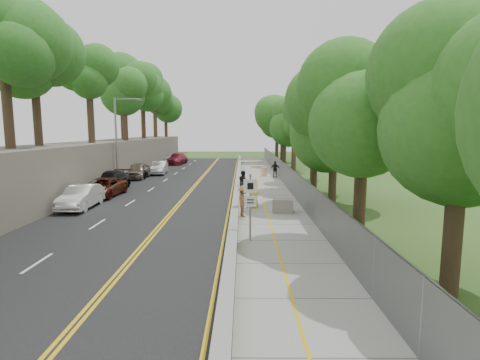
{
  "coord_description": "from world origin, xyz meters",
  "views": [
    {
      "loc": [
        0.7,
        -19.77,
        5.12
      ],
      "look_at": [
        0.5,
        8.0,
        1.4
      ],
      "focal_mm": 28.0,
      "sensor_mm": 36.0,
      "label": 1
    }
  ],
  "objects_px": {
    "signpost": "(250,200)",
    "concrete_block": "(283,206)",
    "construction_barrel": "(264,172)",
    "car_2": "(103,188)",
    "person_far": "(275,169)",
    "car_1": "(81,197)",
    "painter_0": "(254,195)",
    "streetlight": "(119,135)"
  },
  "relations": [
    {
      "from": "concrete_block",
      "to": "person_far",
      "type": "bearing_deg",
      "value": 86.67
    },
    {
      "from": "streetlight",
      "to": "person_far",
      "type": "height_order",
      "value": "streetlight"
    },
    {
      "from": "signpost",
      "to": "construction_barrel",
      "type": "xyz_separation_m",
      "value": [
        2.04,
        24.4,
        -1.41
      ]
    },
    {
      "from": "construction_barrel",
      "to": "concrete_block",
      "type": "bearing_deg",
      "value": -89.67
    },
    {
      "from": "car_1",
      "to": "person_far",
      "type": "distance_m",
      "value": 21.33
    },
    {
      "from": "concrete_block",
      "to": "painter_0",
      "type": "bearing_deg",
      "value": 142.39
    },
    {
      "from": "signpost",
      "to": "car_1",
      "type": "height_order",
      "value": "signpost"
    },
    {
      "from": "construction_barrel",
      "to": "concrete_block",
      "type": "relative_size",
      "value": 0.8
    },
    {
      "from": "signpost",
      "to": "concrete_block",
      "type": "height_order",
      "value": "signpost"
    },
    {
      "from": "signpost",
      "to": "car_2",
      "type": "height_order",
      "value": "signpost"
    },
    {
      "from": "streetlight",
      "to": "car_1",
      "type": "height_order",
      "value": "streetlight"
    },
    {
      "from": "signpost",
      "to": "concrete_block",
      "type": "distance_m",
      "value": 6.56
    },
    {
      "from": "painter_0",
      "to": "person_far",
      "type": "height_order",
      "value": "person_far"
    },
    {
      "from": "concrete_block",
      "to": "car_2",
      "type": "relative_size",
      "value": 0.25
    },
    {
      "from": "signpost",
      "to": "painter_0",
      "type": "xyz_separation_m",
      "value": [
        0.4,
        7.36,
        -1.04
      ]
    },
    {
      "from": "car_2",
      "to": "person_far",
      "type": "bearing_deg",
      "value": 42.42
    },
    {
      "from": "streetlight",
      "to": "construction_barrel",
      "type": "height_order",
      "value": "streetlight"
    },
    {
      "from": "streetlight",
      "to": "concrete_block",
      "type": "xyz_separation_m",
      "value": [
        13.66,
        -11.0,
        -4.17
      ]
    },
    {
      "from": "painter_0",
      "to": "car_2",
      "type": "bearing_deg",
      "value": 77.73
    },
    {
      "from": "car_1",
      "to": "painter_0",
      "type": "relative_size",
      "value": 2.66
    },
    {
      "from": "streetlight",
      "to": "signpost",
      "type": "relative_size",
      "value": 2.58
    },
    {
      "from": "signpost",
      "to": "person_far",
      "type": "bearing_deg",
      "value": 82.28
    },
    {
      "from": "construction_barrel",
      "to": "car_2",
      "type": "height_order",
      "value": "car_2"
    },
    {
      "from": "concrete_block",
      "to": "painter_0",
      "type": "height_order",
      "value": "painter_0"
    },
    {
      "from": "streetlight",
      "to": "car_2",
      "type": "distance_m",
      "value": 6.78
    },
    {
      "from": "streetlight",
      "to": "signpost",
      "type": "xyz_separation_m",
      "value": [
        11.51,
        -17.02,
        -2.68
      ]
    },
    {
      "from": "painter_0",
      "to": "car_1",
      "type": "bearing_deg",
      "value": 98.5
    },
    {
      "from": "car_1",
      "to": "person_far",
      "type": "bearing_deg",
      "value": 47.52
    },
    {
      "from": "signpost",
      "to": "car_2",
      "type": "bearing_deg",
      "value": 133.97
    },
    {
      "from": "car_1",
      "to": "painter_0",
      "type": "bearing_deg",
      "value": -0.32
    },
    {
      "from": "person_far",
      "to": "car_2",
      "type": "bearing_deg",
      "value": 52.36
    },
    {
      "from": "construction_barrel",
      "to": "person_far",
      "type": "distance_m",
      "value": 1.65
    },
    {
      "from": "signpost",
      "to": "construction_barrel",
      "type": "bearing_deg",
      "value": 85.21
    },
    {
      "from": "streetlight",
      "to": "car_2",
      "type": "height_order",
      "value": "streetlight"
    },
    {
      "from": "signpost",
      "to": "construction_barrel",
      "type": "distance_m",
      "value": 24.52
    },
    {
      "from": "car_1",
      "to": "painter_0",
      "type": "xyz_separation_m",
      "value": [
        11.28,
        0.2,
        0.12
      ]
    },
    {
      "from": "person_far",
      "to": "signpost",
      "type": "bearing_deg",
      "value": 95.11
    },
    {
      "from": "car_2",
      "to": "painter_0",
      "type": "distance_m",
      "value": 12.2
    },
    {
      "from": "signpost",
      "to": "car_1",
      "type": "relative_size",
      "value": 0.67
    },
    {
      "from": "painter_0",
      "to": "construction_barrel",
      "type": "bearing_deg",
      "value": 1.97
    },
    {
      "from": "signpost",
      "to": "concrete_block",
      "type": "xyz_separation_m",
      "value": [
        2.15,
        6.02,
        -1.49
      ]
    },
    {
      "from": "construction_barrel",
      "to": "car_2",
      "type": "relative_size",
      "value": 0.2
    }
  ]
}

